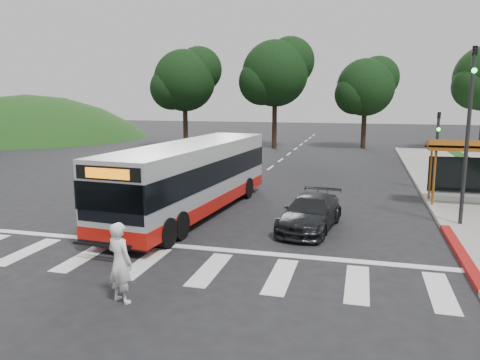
% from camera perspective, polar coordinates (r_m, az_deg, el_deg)
% --- Properties ---
extents(ground, '(140.00, 140.00, 0.00)m').
position_cam_1_polar(ground, '(18.45, -4.68, -4.85)').
color(ground, black).
rests_on(ground, ground).
extents(sidewalk_east, '(4.00, 40.00, 0.12)m').
position_cam_1_polar(sidewalk_east, '(25.73, 25.75, -1.41)').
color(sidewalk_east, gray).
rests_on(sidewalk_east, ground).
extents(curb_east, '(0.30, 40.00, 0.15)m').
position_cam_1_polar(curb_east, '(25.41, 21.33, -1.19)').
color(curb_east, '#9E9991').
rests_on(curb_east, ground).
extents(curb_east_red, '(0.32, 6.00, 0.15)m').
position_cam_1_polar(curb_east_red, '(15.81, 25.32, -8.11)').
color(curb_east_red, maroon).
rests_on(curb_east_red, ground).
extents(hillside_nw, '(44.00, 44.00, 10.00)m').
position_cam_1_polar(hillside_nw, '(60.45, -24.32, 4.74)').
color(hillside_nw, '#173B13').
rests_on(hillside_nw, ground).
extents(crosswalk_ladder, '(18.00, 2.60, 0.01)m').
position_cam_1_polar(crosswalk_ladder, '(14.05, -11.56, -9.87)').
color(crosswalk_ladder, silver).
rests_on(crosswalk_ladder, ground).
extents(bus_shelter, '(4.20, 1.60, 2.86)m').
position_cam_1_polar(bus_shelter, '(22.55, 27.05, 2.90)').
color(bus_shelter, '#935318').
rests_on(bus_shelter, sidewalk_east).
extents(traffic_signal_ne_tall, '(0.18, 0.37, 6.50)m').
position_cam_1_polar(traffic_signal_ne_tall, '(18.66, 26.12, 6.40)').
color(traffic_signal_ne_tall, black).
rests_on(traffic_signal_ne_tall, ground).
extents(traffic_signal_ne_short, '(0.18, 0.37, 4.00)m').
position_cam_1_polar(traffic_signal_ne_short, '(25.64, 22.89, 4.24)').
color(traffic_signal_ne_short, black).
rests_on(traffic_signal_ne_short, ground).
extents(tree_north_a, '(6.60, 6.15, 10.17)m').
position_cam_1_polar(tree_north_a, '(43.63, 4.43, 12.96)').
color(tree_north_a, black).
rests_on(tree_north_a, ground).
extents(tree_north_b, '(5.72, 5.33, 8.43)m').
position_cam_1_polar(tree_north_b, '(44.86, 15.16, 10.96)').
color(tree_north_b, black).
rests_on(tree_north_b, ground).
extents(tree_north_c, '(6.16, 5.74, 9.30)m').
position_cam_1_polar(tree_north_c, '(43.86, -6.65, 12.08)').
color(tree_north_c, black).
rests_on(tree_north_c, ground).
extents(transit_bus, '(3.44, 11.41, 2.90)m').
position_cam_1_polar(transit_bus, '(19.15, -5.86, 0.14)').
color(transit_bus, silver).
rests_on(transit_bus, ground).
extents(pedestrian, '(0.82, 0.68, 1.93)m').
position_cam_1_polar(pedestrian, '(11.37, -14.43, -9.71)').
color(pedestrian, white).
rests_on(pedestrian, ground).
extents(dark_sedan, '(2.28, 4.41, 1.22)m').
position_cam_1_polar(dark_sedan, '(17.17, 8.57, -3.97)').
color(dark_sedan, black).
rests_on(dark_sedan, ground).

